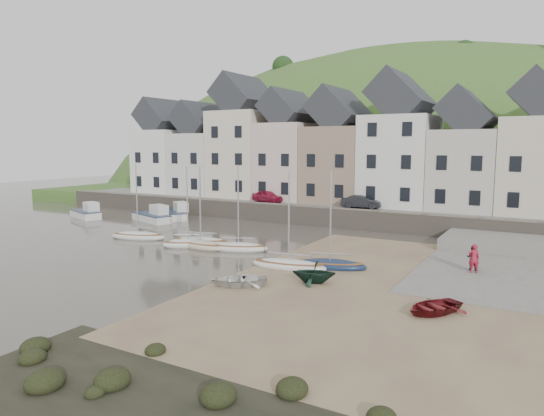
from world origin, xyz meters
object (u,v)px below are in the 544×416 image
Objects in this scene: rowboat_green at (314,272)px; person_dark at (473,258)px; person_red at (474,258)px; car_left at (267,196)px; rowboat_white at (239,280)px; rowboat_red at (433,306)px; sailboat_0 at (138,236)px; car_right at (361,202)px.

rowboat_green is 10.17m from person_dark.
car_left reaches higher than person_red.
rowboat_red is at bearing 57.01° from rowboat_white.
rowboat_green is (3.36, 2.49, 0.31)m from rowboat_white.
person_red is at bearing -106.16° from car_left.
car_left is (-21.97, 22.54, 1.87)m from rowboat_red.
car_left is at bearing 169.85° from rowboat_white.
car_left is (-22.42, 13.64, 1.35)m from person_dark.
person_red is (25.46, 1.78, 0.73)m from sailboat_0.
rowboat_green is 7.02m from rowboat_red.
rowboat_red is (10.15, 0.73, -0.01)m from rowboat_white.
person_dark is 0.40× the size of car_right.
rowboat_red is at bearing 64.36° from person_red.
rowboat_green is 0.63× the size of car_right.
person_dark reaches higher than rowboat_red.
sailboat_0 is 1.70× the size of car_left.
car_left is at bearing -53.85° from person_red.
rowboat_white is 14.32m from person_dark.
car_left is at bearing 165.38° from rowboat_red.
car_right is at bearing -38.09° from person_dark.
rowboat_white is at bearing -136.96° from car_left.
rowboat_green is 9.87m from person_red.
rowboat_white is at bearing -26.20° from sailboat_0.
rowboat_white is (14.72, -7.24, 0.11)m from sailboat_0.
car_left is at bearing 78.94° from car_right.
rowboat_green is at bearing 55.32° from person_dark.
rowboat_white is at bearing 172.25° from car_right.
rowboat_white is 0.82× the size of car_left.
person_dark is at bearing 5.37° from sailboat_0.
person_red is (7.38, 6.54, 0.30)m from rowboat_green.
sailboat_0 is 1.67× the size of car_right.
rowboat_green is 0.64× the size of car_left.
car_right is at bearing 146.23° from rowboat_white.
rowboat_white is 2.00× the size of person_dark.
person_dark is at bearing 114.93° from rowboat_green.
rowboat_white is 1.03× the size of rowboat_red.
person_red is (0.59, 8.30, 0.62)m from rowboat_red.
car_left reaches higher than rowboat_white.
car_right is at bearing -71.27° from person_red.
car_left reaches higher than rowboat_green.
person_red is 18.72m from car_right.
car_left is at bearing -163.54° from rowboat_green.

